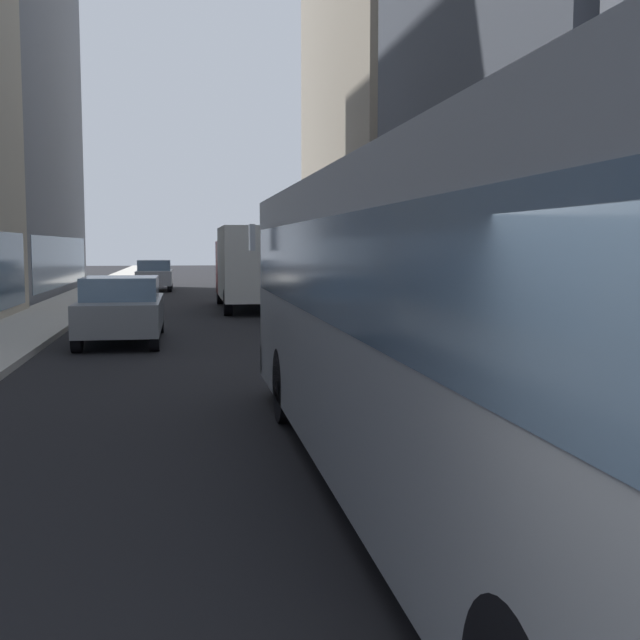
{
  "coord_description": "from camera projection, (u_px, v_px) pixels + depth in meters",
  "views": [
    {
      "loc": [
        -1.28,
        -1.73,
        2.38
      ],
      "look_at": [
        0.48,
        8.52,
        1.4
      ],
      "focal_mm": 44.53,
      "sensor_mm": 36.0,
      "label": 1
    }
  ],
  "objects": [
    {
      "name": "building_right_mid",
      "position": [
        591.0,
        20.0,
        25.73
      ],
      "size": [
        10.0,
        17.14,
        19.39
      ],
      "color": "#4C515B",
      "rests_on": "ground"
    },
    {
      "name": "car_grey_wagon",
      "position": [
        122.0,
        309.0,
        19.52
      ],
      "size": [
        1.91,
        4.66,
        1.62
      ],
      "color": "slate",
      "rests_on": "ground"
    },
    {
      "name": "car_blue_hatchback",
      "position": [
        251.0,
        271.0,
        48.24
      ],
      "size": [
        1.8,
        4.43,
        1.62
      ],
      "color": "#4C6BB7",
      "rests_on": "ground"
    },
    {
      "name": "sidewalk_right",
      "position": [
        334.0,
        295.0,
        37.43
      ],
      "size": [
        2.4,
        110.0,
        0.15
      ],
      "primitive_type": "cube",
      "color": "#9E9991",
      "rests_on": "ground"
    },
    {
      "name": "ground_plane",
      "position": [
        212.0,
        297.0,
        36.47
      ],
      "size": [
        120.0,
        120.0,
        0.0
      ],
      "primitive_type": "plane",
      "color": "black"
    },
    {
      "name": "building_right_far",
      "position": [
        409.0,
        109.0,
        46.43
      ],
      "size": [
        9.69,
        20.9,
        20.74
      ],
      "color": "#A0937F",
      "rests_on": "ground"
    },
    {
      "name": "sidewalk_left",
      "position": [
        84.0,
        297.0,
        35.5
      ],
      "size": [
        2.4,
        110.0,
        0.15
      ],
      "primitive_type": "cube",
      "color": "#ADA89E",
      "rests_on": "ground"
    },
    {
      "name": "transit_bus",
      "position": [
        459.0,
        311.0,
        7.27
      ],
      "size": [
        2.78,
        11.53,
        3.05
      ],
      "color": "#999EA3",
      "rests_on": "ground"
    },
    {
      "name": "box_truck",
      "position": [
        251.0,
        265.0,
        29.64
      ],
      "size": [
        2.3,
        7.5,
        3.05
      ],
      "color": "#A51919",
      "rests_on": "ground"
    },
    {
      "name": "car_silver_sedan",
      "position": [
        155.0,
        275.0,
        41.99
      ],
      "size": [
        1.82,
        4.11,
        1.62
      ],
      "color": "#B7BABF",
      "rests_on": "ground"
    }
  ]
}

